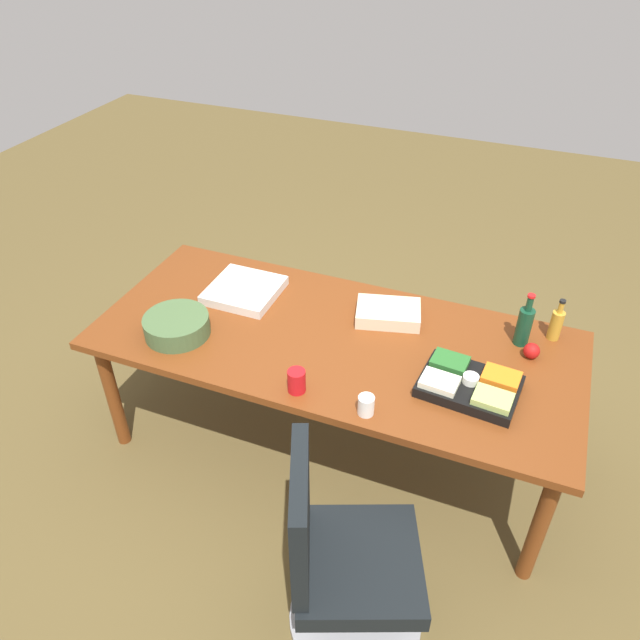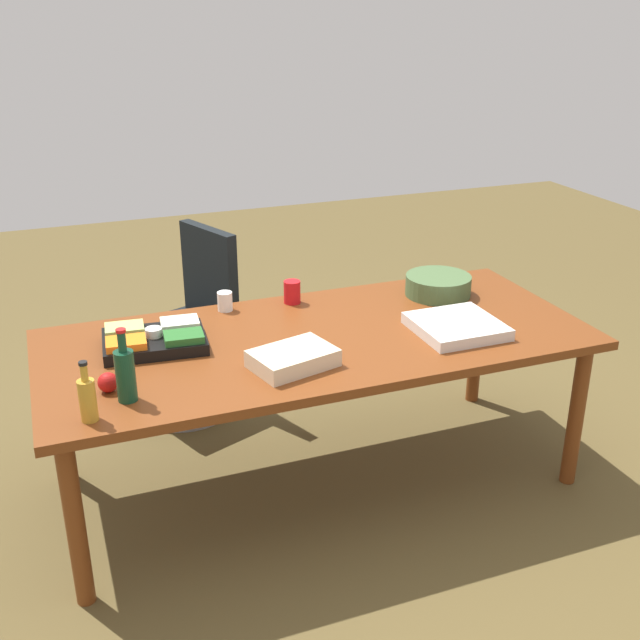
{
  "view_description": "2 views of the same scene",
  "coord_description": "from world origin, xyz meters",
  "views": [
    {
      "loc": [
        -0.79,
        2.19,
        2.6
      ],
      "look_at": [
        0.08,
        -0.01,
        0.82
      ],
      "focal_mm": 34.19,
      "sensor_mm": 36.0,
      "label": 1
    },
    {
      "loc": [
        -1.07,
        -2.82,
        2.08
      ],
      "look_at": [
        0.04,
        0.08,
        0.78
      ],
      "focal_mm": 42.78,
      "sensor_mm": 36.0,
      "label": 2
    }
  ],
  "objects": [
    {
      "name": "apple_red",
      "position": [
        -0.91,
        -0.2,
        0.78
      ],
      "size": [
        0.08,
        0.08,
        0.08
      ],
      "primitive_type": "sphere",
      "rotation": [
        0.0,
        0.0,
        -0.05
      ],
      "color": "#B01412",
      "rests_on": "conference_table"
    },
    {
      "name": "pizza_box",
      "position": [
        0.58,
        -0.18,
        0.77
      ],
      "size": [
        0.36,
        0.36,
        0.05
      ],
      "primitive_type": "cube",
      "rotation": [
        0.0,
        0.0,
        0.0
      ],
      "color": "silver",
      "rests_on": "conference_table"
    },
    {
      "name": "sheet_cake",
      "position": [
        -0.2,
        -0.25,
        0.78
      ],
      "size": [
        0.37,
        0.29,
        0.07
      ],
      "primitive_type": "cube",
      "rotation": [
        0.0,
        0.0,
        0.25
      ],
      "color": "beige",
      "rests_on": "conference_table"
    },
    {
      "name": "salad_bowl",
      "position": [
        0.73,
        0.25,
        0.79
      ],
      "size": [
        0.33,
        0.33,
        0.1
      ],
      "primitive_type": "cylinder",
      "rotation": [
        0.0,
        0.0,
        0.04
      ],
      "color": "#445F37",
      "rests_on": "conference_table"
    },
    {
      "name": "office_chair",
      "position": [
        -0.4,
        0.94,
        0.38
      ],
      "size": [
        0.62,
        0.62,
        0.99
      ],
      "color": "gray",
      "rests_on": "ground"
    },
    {
      "name": "conference_table",
      "position": [
        0.0,
        0.0,
        0.68
      ],
      "size": [
        2.36,
        1.03,
        0.74
      ],
      "color": "brown",
      "rests_on": "ground"
    },
    {
      "name": "dressing_bottle",
      "position": [
        -0.99,
        -0.39,
        0.83
      ],
      "size": [
        0.07,
        0.07,
        0.22
      ],
      "color": "gold",
      "rests_on": "conference_table"
    },
    {
      "name": "veggie_tray",
      "position": [
        -0.68,
        0.13,
        0.78
      ],
      "size": [
        0.45,
        0.34,
        0.09
      ],
      "color": "black",
      "rests_on": "conference_table"
    },
    {
      "name": "wine_bottle",
      "position": [
        -0.85,
        -0.29,
        0.85
      ],
      "size": [
        0.07,
        0.07,
        0.28
      ],
      "color": "#133F28",
      "rests_on": "conference_table"
    },
    {
      "name": "ground_plane",
      "position": [
        0.0,
        0.0,
        0.0
      ],
      "size": [
        10.0,
        10.0,
        0.0
      ],
      "primitive_type": "plane",
      "color": "brown"
    },
    {
      "name": "red_solo_cup",
      "position": [
        0.02,
        0.41,
        0.8
      ],
      "size": [
        0.09,
        0.09,
        0.11
      ],
      "primitive_type": "cylinder",
      "rotation": [
        0.0,
        0.0,
        -0.16
      ],
      "color": "red",
      "rests_on": "conference_table"
    },
    {
      "name": "paper_cup",
      "position": [
        -0.3,
        0.43,
        0.79
      ],
      "size": [
        0.08,
        0.08,
        0.09
      ],
      "primitive_type": "cylinder",
      "rotation": [
        0.0,
        0.0,
        -0.15
      ],
      "color": "white",
      "rests_on": "conference_table"
    }
  ]
}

